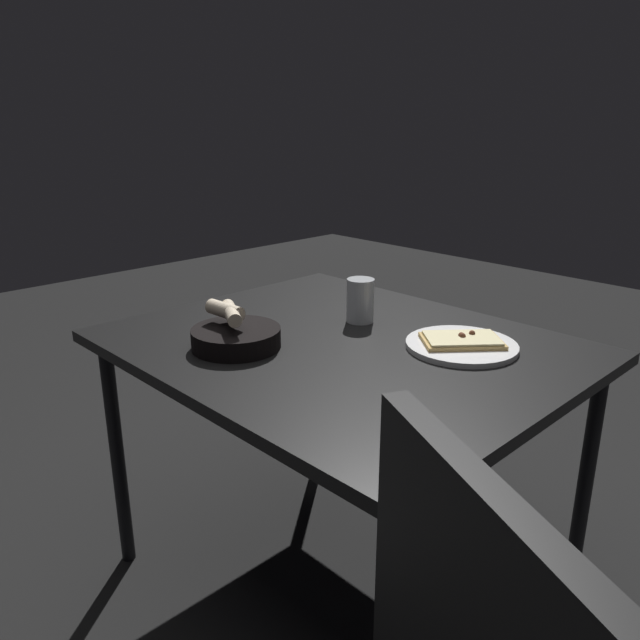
# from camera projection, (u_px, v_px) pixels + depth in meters

# --- Properties ---
(ground) EXTENTS (8.00, 8.00, 0.00)m
(ground) POSITION_uv_depth(u_px,v_px,m) (339.00, 576.00, 1.83)
(ground) COLOR black
(dining_table) EXTENTS (0.94, 1.14, 0.74)m
(dining_table) POSITION_uv_depth(u_px,v_px,m) (342.00, 363.00, 1.62)
(dining_table) COLOR black
(dining_table) RESTS_ON ground
(pizza_plate) EXTENTS (0.28, 0.28, 0.04)m
(pizza_plate) POSITION_uv_depth(u_px,v_px,m) (462.00, 344.00, 1.55)
(pizza_plate) COLOR white
(pizza_plate) RESTS_ON dining_table
(bread_basket) EXTENTS (0.22, 0.22, 0.11)m
(bread_basket) POSITION_uv_depth(u_px,v_px,m) (236.00, 335.00, 1.55)
(bread_basket) COLOR black
(bread_basket) RESTS_ON dining_table
(beer_glass) EXTENTS (0.08, 0.08, 0.12)m
(beer_glass) POSITION_uv_depth(u_px,v_px,m) (360.00, 303.00, 1.74)
(beer_glass) COLOR silver
(beer_glass) RESTS_ON dining_table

